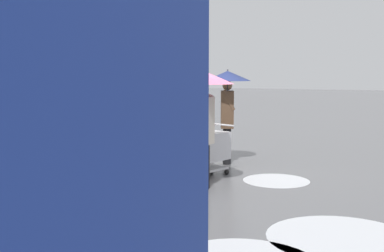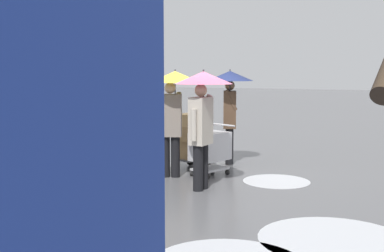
# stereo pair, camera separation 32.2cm
# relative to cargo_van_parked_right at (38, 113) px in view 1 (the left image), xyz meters

# --- Properties ---
(ground_plane) EXTENTS (90.00, 90.00, 0.00)m
(ground_plane) POSITION_rel_cargo_van_parked_right_xyz_m (-3.81, -0.18, -1.18)
(ground_plane) COLOR #5B5B5E
(slush_patch_near_cluster) EXTENTS (2.72, 2.72, 0.01)m
(slush_patch_near_cluster) POSITION_rel_cargo_van_parked_right_xyz_m (-2.74, 3.95, -1.18)
(slush_patch_near_cluster) COLOR #ADAFB5
(slush_patch_near_cluster) RESTS_ON ground
(slush_patch_under_van) EXTENTS (1.29, 1.29, 0.01)m
(slush_patch_under_van) POSITION_rel_cargo_van_parked_right_xyz_m (-5.31, -0.35, -1.18)
(slush_patch_under_van) COLOR silver
(slush_patch_under_van) RESTS_ON ground
(slush_patch_far_side) EXTENTS (1.96, 1.96, 0.01)m
(slush_patch_far_side) POSITION_rel_cargo_van_parked_right_xyz_m (-6.79, 2.65, -1.18)
(slush_patch_far_side) COLOR silver
(slush_patch_far_side) RESTS_ON ground
(cargo_van_parked_right) EXTENTS (2.35, 5.41, 2.60)m
(cargo_van_parked_right) POSITION_rel_cargo_van_parked_right_xyz_m (0.00, 0.00, 0.00)
(cargo_van_parked_right) COLOR white
(cargo_van_parked_right) RESTS_ON ground
(shopping_cart_vendor) EXTENTS (0.81, 0.96, 1.04)m
(shopping_cart_vendor) POSITION_rel_cargo_van_parked_right_xyz_m (-3.93, -0.35, -0.61)
(shopping_cart_vendor) COLOR #B2B2B7
(shopping_cart_vendor) RESTS_ON ground
(hand_dolly_boxes) EXTENTS (0.70, 0.82, 1.32)m
(hand_dolly_boxes) POSITION_rel_cargo_van_parked_right_xyz_m (-3.28, -0.85, -0.46)
(hand_dolly_boxes) COLOR #515156
(hand_dolly_boxes) RESTS_ON ground
(pedestrian_pink_side) EXTENTS (1.04, 1.04, 2.15)m
(pedestrian_pink_side) POSITION_rel_cargo_van_parked_right_xyz_m (-3.89, -1.69, 0.41)
(pedestrian_pink_side) COLOR black
(pedestrian_pink_side) RESTS_ON ground
(pedestrian_black_side) EXTENTS (1.04, 1.04, 2.15)m
(pedestrian_black_side) POSITION_rel_cargo_van_parked_right_xyz_m (-3.31, 0.07, 0.41)
(pedestrian_black_side) COLOR black
(pedestrian_black_side) RESTS_ON ground
(pedestrian_white_side) EXTENTS (1.04, 1.04, 2.15)m
(pedestrian_white_side) POSITION_rel_cargo_van_parked_right_xyz_m (-4.22, 0.79, 0.41)
(pedestrian_white_side) COLOR black
(pedestrian_white_side) RESTS_ON ground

